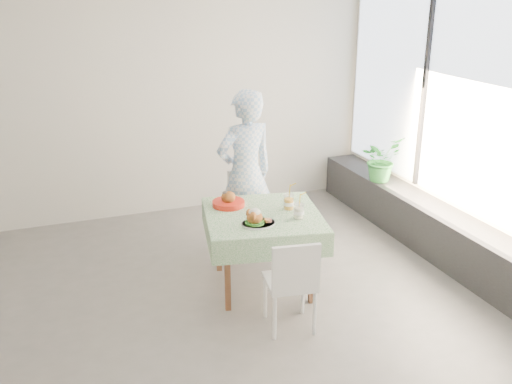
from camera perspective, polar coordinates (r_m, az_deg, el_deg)
name	(u,v)px	position (r m, az deg, el deg)	size (l,w,h in m)	color
floor	(187,313)	(5.16, -6.90, -11.96)	(6.00, 6.00, 0.00)	#5C5A57
wall_back	(130,104)	(6.97, -12.45, 8.63)	(6.00, 0.02, 2.80)	silver
wall_front	(323,327)	(2.41, 6.69, -13.22)	(6.00, 0.02, 2.80)	silver
wall_right	(483,129)	(5.98, 21.74, 5.83)	(0.02, 5.00, 2.80)	silver
window_pane	(484,104)	(5.91, 21.83, 8.16)	(0.01, 4.80, 2.18)	#D1E0F9
window_ledge	(452,240)	(6.21, 19.01, -4.60)	(0.40, 4.80, 0.50)	black
cafe_table	(263,242)	(5.35, 0.69, -4.98)	(1.22, 1.22, 0.74)	brown
chair_far	(253,226)	(6.17, -0.29, -3.38)	(0.48, 0.48, 0.88)	white
chair_near	(290,300)	(4.82, 3.41, -10.72)	(0.44, 0.44, 0.83)	white
diner	(245,174)	(5.87, -1.08, 1.77)	(0.64, 0.42, 1.77)	#89B2DC
main_dish	(256,219)	(4.97, 0.04, -2.76)	(0.31, 0.31, 0.16)	white
juice_cup_orange	(289,202)	(5.32, 3.30, -1.05)	(0.10, 0.10, 0.29)	white
juice_cup_lemonade	(299,211)	(5.13, 4.31, -1.95)	(0.10, 0.10, 0.28)	white
second_dish	(228,202)	(5.41, -2.77, -0.96)	(0.31, 0.31, 0.15)	red
potted_plant	(381,159)	(6.96, 12.40, 3.24)	(0.48, 0.42, 0.53)	#2B8136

